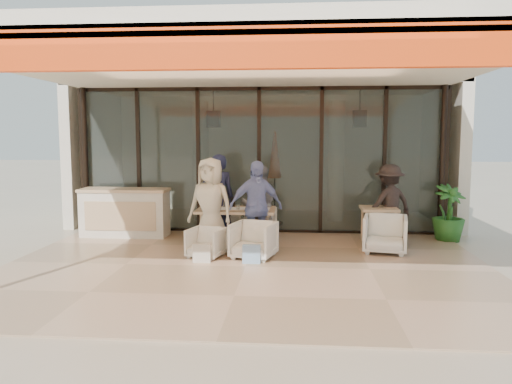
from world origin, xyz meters
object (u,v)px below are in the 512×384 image
host_counter (125,212)px  diner_cream (211,205)px  diner_navy (218,198)px  diner_periwinkle (256,207)px  diner_grey (259,204)px  side_table (379,213)px  chair_far_left (222,221)px  side_chair (385,232)px  chair_near_left (206,241)px  potted_palm (448,213)px  standing_woman (389,204)px  chair_near_right (254,239)px  dining_table (236,212)px  chair_far_right (261,221)px

host_counter → diner_cream: diner_cream is taller
diner_navy → diner_periwinkle: diner_navy is taller
diner_grey → side_table: size_ratio=2.09×
chair_far_left → side_chair: bearing=175.6°
diner_navy → diner_periwinkle: (0.84, -0.90, -0.04)m
chair_near_left → diner_navy: 1.52m
diner_grey → potted_palm: size_ratio=1.33×
diner_navy → diner_grey: size_ratio=1.15×
diner_grey → chair_near_left: bearing=49.2°
chair_near_left → standing_woman: standing_woman is taller
diner_periwinkle → potted_palm: (3.84, 1.30, -0.27)m
diner_cream → side_table: diner_cream is taller
chair_far_left → diner_periwinkle: size_ratio=0.39×
diner_grey → potted_palm: bearing=176.2°
potted_palm → diner_navy: bearing=-175.1°
host_counter → chair_near_right: (2.88, -1.67, -0.17)m
host_counter → diner_cream: bearing=-29.9°
diner_navy → potted_palm: 4.71m
diner_periwinkle → side_table: 2.53m
side_chair → potted_palm: 1.91m
diner_cream → potted_palm: size_ratio=1.50×
host_counter → chair_near_left: size_ratio=3.10×
diner_periwinkle → potted_palm: bearing=-1.6°
diner_grey → side_chair: diner_grey is taller
diner_navy → side_table: 3.22m
chair_near_right → diner_grey: (0.00, 1.40, 0.41)m
chair_near_right → diner_navy: size_ratio=0.41×
dining_table → standing_woman: standing_woman is taller
side_chair → potted_palm: (1.47, 1.20, 0.19)m
dining_table → side_table: bearing=8.1°
dining_table → side_chair: dining_table is taller
dining_table → chair_far_right: 1.09m
chair_far_right → host_counter: bearing=2.4°
dining_table → diner_grey: size_ratio=0.97×
diner_periwinkle → diner_cream: bearing=159.6°
diner_cream → side_chair: 3.24m
host_counter → potted_palm: size_ratio=1.59×
chair_near_right → diner_periwinkle: bearing=105.1°
chair_far_left → side_chair: size_ratio=0.85×
dining_table → chair_far_left: dining_table is taller
chair_near_left → standing_woman: size_ratio=0.38×
chair_near_right → potted_palm: bearing=40.3°
chair_near_left → side_chair: (3.21, 0.61, 0.09)m
diner_navy → side_table: diner_navy is taller
chair_near_left → diner_navy: diner_navy is taller
diner_grey → diner_periwinkle: bearing=80.2°
diner_grey → chair_far_left: bearing=-40.6°
chair_far_left → chair_near_left: size_ratio=1.12×
standing_woman → chair_near_right: bearing=4.6°
diner_grey → diner_cream: (-0.84, -0.90, 0.10)m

